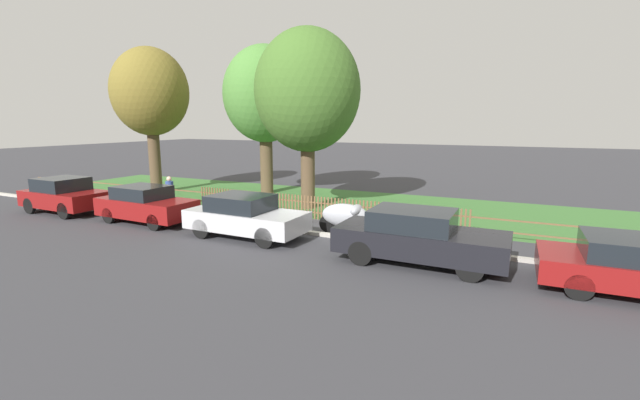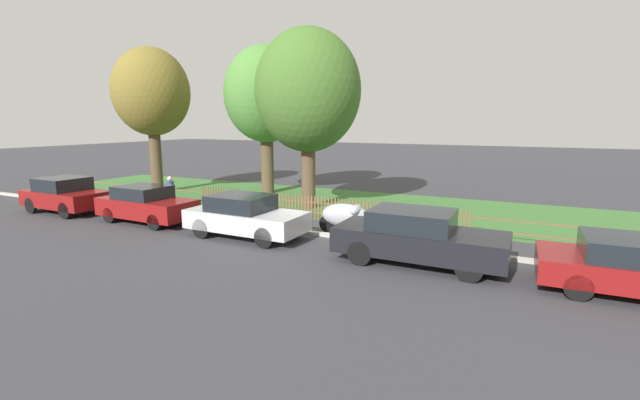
{
  "view_description": "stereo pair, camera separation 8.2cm",
  "coord_description": "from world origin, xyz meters",
  "px_view_note": "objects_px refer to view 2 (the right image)",
  "views": [
    {
      "loc": [
        7.35,
        -12.61,
        3.86
      ],
      "look_at": [
        0.87,
        0.8,
        1.1
      ],
      "focal_mm": 24.0,
      "sensor_mm": 36.0,
      "label": 1
    },
    {
      "loc": [
        7.42,
        -12.58,
        3.86
      ],
      "look_at": [
        0.87,
        0.8,
        1.1
      ],
      "focal_mm": 24.0,
      "sensor_mm": 36.0,
      "label": 2
    }
  ],
  "objects_px": {
    "parked_car_silver_hatchback": "(66,195)",
    "tree_nearest_kerb": "(151,93)",
    "covered_motorcycle": "(346,216)",
    "parked_car_black_saloon": "(146,204)",
    "parked_car_navy_estate": "(245,216)",
    "parked_car_red_compact": "(417,237)",
    "tree_behind_motorcycle": "(266,95)",
    "tree_mid_park": "(308,92)",
    "pedestrian_near_fence": "(171,192)"
  },
  "relations": [
    {
      "from": "parked_car_silver_hatchback",
      "to": "parked_car_navy_estate",
      "type": "relative_size",
      "value": 0.92
    },
    {
      "from": "covered_motorcycle",
      "to": "tree_mid_park",
      "type": "bearing_deg",
      "value": 129.24
    },
    {
      "from": "parked_car_silver_hatchback",
      "to": "pedestrian_near_fence",
      "type": "distance_m",
      "value": 4.58
    },
    {
      "from": "covered_motorcycle",
      "to": "parked_car_black_saloon",
      "type": "bearing_deg",
      "value": -171.43
    },
    {
      "from": "parked_car_navy_estate",
      "to": "tree_nearest_kerb",
      "type": "bearing_deg",
      "value": 151.79
    },
    {
      "from": "parked_car_navy_estate",
      "to": "pedestrian_near_fence",
      "type": "bearing_deg",
      "value": 162.11
    },
    {
      "from": "parked_car_navy_estate",
      "to": "tree_mid_park",
      "type": "distance_m",
      "value": 6.85
    },
    {
      "from": "tree_nearest_kerb",
      "to": "parked_car_red_compact",
      "type": "bearing_deg",
      "value": -19.78
    },
    {
      "from": "covered_motorcycle",
      "to": "tree_behind_motorcycle",
      "type": "relative_size",
      "value": 0.25
    },
    {
      "from": "tree_nearest_kerb",
      "to": "tree_mid_park",
      "type": "height_order",
      "value": "tree_mid_park"
    },
    {
      "from": "pedestrian_near_fence",
      "to": "tree_behind_motorcycle",
      "type": "bearing_deg",
      "value": -129.19
    },
    {
      "from": "parked_car_navy_estate",
      "to": "pedestrian_near_fence",
      "type": "distance_m",
      "value": 5.34
    },
    {
      "from": "tree_behind_motorcycle",
      "to": "tree_mid_park",
      "type": "bearing_deg",
      "value": -34.27
    },
    {
      "from": "pedestrian_near_fence",
      "to": "covered_motorcycle",
      "type": "bearing_deg",
      "value": 149.18
    },
    {
      "from": "parked_car_red_compact",
      "to": "tree_behind_motorcycle",
      "type": "distance_m",
      "value": 13.67
    },
    {
      "from": "parked_car_navy_estate",
      "to": "tree_behind_motorcycle",
      "type": "bearing_deg",
      "value": 118.96
    },
    {
      "from": "covered_motorcycle",
      "to": "tree_nearest_kerb",
      "type": "relative_size",
      "value": 0.25
    },
    {
      "from": "parked_car_navy_estate",
      "to": "tree_behind_motorcycle",
      "type": "distance_m",
      "value": 10.01
    },
    {
      "from": "tree_behind_motorcycle",
      "to": "pedestrian_near_fence",
      "type": "bearing_deg",
      "value": -97.64
    },
    {
      "from": "parked_car_black_saloon",
      "to": "parked_car_red_compact",
      "type": "relative_size",
      "value": 0.87
    },
    {
      "from": "parked_car_silver_hatchback",
      "to": "parked_car_red_compact",
      "type": "relative_size",
      "value": 0.82
    },
    {
      "from": "parked_car_black_saloon",
      "to": "pedestrian_near_fence",
      "type": "distance_m",
      "value": 1.69
    },
    {
      "from": "parked_car_silver_hatchback",
      "to": "parked_car_navy_estate",
      "type": "distance_m",
      "value": 9.26
    },
    {
      "from": "parked_car_silver_hatchback",
      "to": "tree_nearest_kerb",
      "type": "height_order",
      "value": "tree_nearest_kerb"
    },
    {
      "from": "tree_nearest_kerb",
      "to": "pedestrian_near_fence",
      "type": "bearing_deg",
      "value": -38.25
    },
    {
      "from": "covered_motorcycle",
      "to": "tree_behind_motorcycle",
      "type": "distance_m",
      "value": 10.43
    },
    {
      "from": "parked_car_red_compact",
      "to": "tree_behind_motorcycle",
      "type": "xyz_separation_m",
      "value": [
        -10.08,
        8.1,
        4.42
      ]
    },
    {
      "from": "parked_car_black_saloon",
      "to": "covered_motorcycle",
      "type": "bearing_deg",
      "value": 14.52
    },
    {
      "from": "parked_car_silver_hatchback",
      "to": "covered_motorcycle",
      "type": "bearing_deg",
      "value": 9.76
    },
    {
      "from": "tree_nearest_kerb",
      "to": "pedestrian_near_fence",
      "type": "relative_size",
      "value": 4.85
    },
    {
      "from": "covered_motorcycle",
      "to": "pedestrian_near_fence",
      "type": "relative_size",
      "value": 1.2
    },
    {
      "from": "tree_nearest_kerb",
      "to": "tree_behind_motorcycle",
      "type": "height_order",
      "value": "tree_behind_motorcycle"
    },
    {
      "from": "parked_car_red_compact",
      "to": "tree_mid_park",
      "type": "relative_size",
      "value": 0.59
    },
    {
      "from": "parked_car_silver_hatchback",
      "to": "parked_car_red_compact",
      "type": "xyz_separation_m",
      "value": [
        15.12,
        -0.11,
        0.01
      ]
    },
    {
      "from": "parked_car_red_compact",
      "to": "covered_motorcycle",
      "type": "xyz_separation_m",
      "value": [
        -2.93,
        2.01,
        -0.1
      ]
    },
    {
      "from": "tree_mid_park",
      "to": "pedestrian_near_fence",
      "type": "bearing_deg",
      "value": -142.91
    },
    {
      "from": "parked_car_black_saloon",
      "to": "parked_car_navy_estate",
      "type": "bearing_deg",
      "value": 0.73
    },
    {
      "from": "parked_car_navy_estate",
      "to": "covered_motorcycle",
      "type": "xyz_separation_m",
      "value": [
        2.93,
        1.81,
        -0.07
      ]
    },
    {
      "from": "parked_car_black_saloon",
      "to": "pedestrian_near_fence",
      "type": "relative_size",
      "value": 2.52
    },
    {
      "from": "parked_car_red_compact",
      "to": "tree_behind_motorcycle",
      "type": "relative_size",
      "value": 0.59
    },
    {
      "from": "parked_car_navy_estate",
      "to": "parked_car_red_compact",
      "type": "distance_m",
      "value": 5.86
    },
    {
      "from": "tree_behind_motorcycle",
      "to": "pedestrian_near_fence",
      "type": "xyz_separation_m",
      "value": [
        -0.83,
        -6.19,
        -4.29
      ]
    },
    {
      "from": "tree_behind_motorcycle",
      "to": "parked_car_silver_hatchback",
      "type": "bearing_deg",
      "value": -122.21
    },
    {
      "from": "tree_nearest_kerb",
      "to": "parked_car_black_saloon",
      "type": "bearing_deg",
      "value": -46.49
    },
    {
      "from": "parked_car_navy_estate",
      "to": "parked_car_black_saloon",
      "type": "bearing_deg",
      "value": 179.92
    },
    {
      "from": "parked_car_navy_estate",
      "to": "tree_behind_motorcycle",
      "type": "relative_size",
      "value": 0.53
    },
    {
      "from": "parked_car_black_saloon",
      "to": "tree_behind_motorcycle",
      "type": "height_order",
      "value": "tree_behind_motorcycle"
    },
    {
      "from": "tree_mid_park",
      "to": "covered_motorcycle",
      "type": "bearing_deg",
      "value": -46.46
    },
    {
      "from": "parked_car_silver_hatchback",
      "to": "parked_car_red_compact",
      "type": "distance_m",
      "value": 15.12
    },
    {
      "from": "parked_car_black_saloon",
      "to": "pedestrian_near_fence",
      "type": "bearing_deg",
      "value": 104.48
    }
  ]
}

